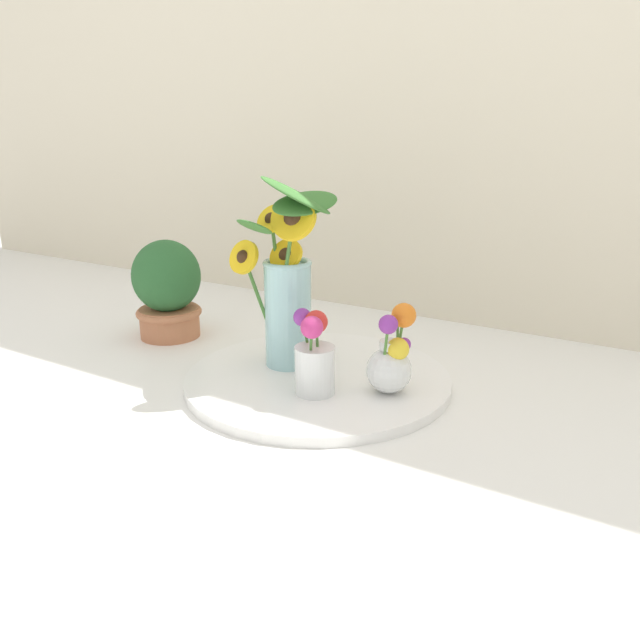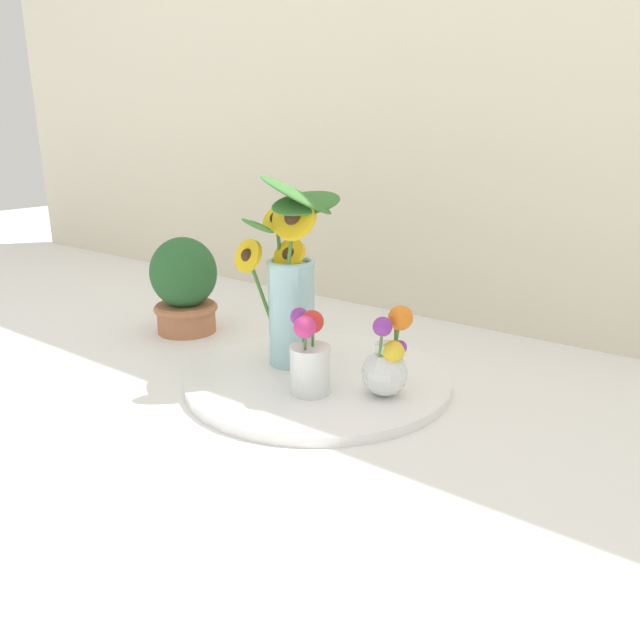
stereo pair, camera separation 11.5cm
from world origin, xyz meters
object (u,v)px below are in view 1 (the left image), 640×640
serving_tray (320,380)px  potted_plant (167,289)px  vase_bulb_right (392,358)px  mason_jar_sunflowers (287,291)px  vase_small_center (314,357)px

serving_tray → potted_plant: size_ratio=2.22×
vase_bulb_right → potted_plant: bearing=173.9°
vase_bulb_right → potted_plant: size_ratio=0.71×
mason_jar_sunflowers → vase_small_center: size_ratio=2.52×
serving_tray → potted_plant: (-0.45, 0.06, 0.10)m
serving_tray → vase_bulb_right: (0.15, -0.00, 0.07)m
vase_small_center → potted_plant: size_ratio=0.67×
potted_plant → vase_small_center: bearing=-15.9°
serving_tray → potted_plant: potted_plant is taller
mason_jar_sunflowers → vase_small_center: mason_jar_sunflowers is taller
serving_tray → mason_jar_sunflowers: bearing=171.9°
serving_tray → vase_small_center: size_ratio=3.33×
vase_bulb_right → potted_plant: potted_plant is taller
mason_jar_sunflowers → potted_plant: 0.38m
mason_jar_sunflowers → vase_small_center: 0.17m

